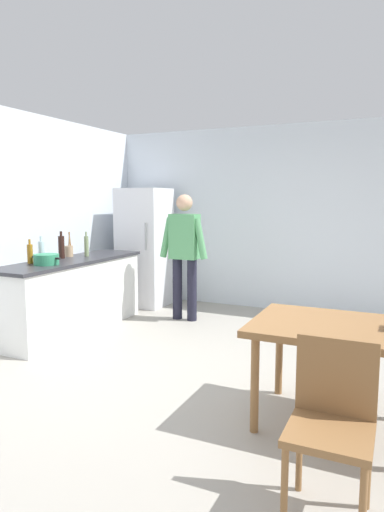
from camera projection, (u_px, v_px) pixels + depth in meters
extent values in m
plane|color=#9E998E|center=(190.00, 380.00, 4.12)|extent=(14.00, 14.00, 0.00)
cube|color=silver|center=(276.00, 219.00, 6.65)|extent=(6.40, 0.12, 2.70)
cube|color=white|center=(72.00, 297.00, 5.62)|extent=(0.60, 2.12, 0.86)
cube|color=#2D2D33|center=(71.00, 261.00, 5.56)|extent=(0.64, 2.20, 0.04)
cube|color=white|center=(145.00, 247.00, 6.96)|extent=(0.70, 0.64, 1.80)
cylinder|color=#B2B2B7|center=(145.00, 236.00, 6.53)|extent=(0.02, 0.02, 0.40)
cylinder|color=#1E1E2D|center=(177.00, 289.00, 6.17)|extent=(0.13, 0.13, 0.84)
cylinder|color=#1E1E2D|center=(192.00, 290.00, 6.08)|extent=(0.13, 0.13, 0.84)
cube|color=#519960|center=(184.00, 236.00, 6.04)|extent=(0.38, 0.22, 0.60)
sphere|color=tan|center=(184.00, 203.00, 5.98)|extent=(0.22, 0.22, 0.22)
cylinder|color=#519960|center=(167.00, 238.00, 6.11)|extent=(0.20, 0.09, 0.55)
cylinder|color=#519960|center=(200.00, 239.00, 5.90)|extent=(0.20, 0.09, 0.55)
cube|color=olive|center=(352.00, 329.00, 3.17)|extent=(1.40, 0.90, 0.05)
cylinder|color=olive|center=(255.00, 384.00, 3.16)|extent=(0.06, 0.06, 0.70)
cylinder|color=olive|center=(279.00, 353.00, 3.79)|extent=(0.06, 0.06, 0.70)
cylinder|color=olive|center=(284.00, 490.00, 2.20)|extent=(0.04, 0.04, 0.45)
cylinder|color=olive|center=(363.00, 511.00, 2.05)|extent=(0.04, 0.04, 0.45)
cylinder|color=olive|center=(299.00, 453.00, 2.53)|extent=(0.04, 0.04, 0.45)
cylinder|color=olive|center=(368.00, 468.00, 2.38)|extent=(0.04, 0.04, 0.45)
cube|color=olive|center=(330.00, 433.00, 2.26)|extent=(0.42, 0.42, 0.04)
cube|color=olive|center=(336.00, 376.00, 2.40)|extent=(0.42, 0.04, 0.42)
cylinder|color=#2D845B|center=(46.00, 259.00, 5.10)|extent=(0.28, 0.28, 0.12)
cube|color=black|center=(35.00, 257.00, 5.16)|extent=(0.06, 0.03, 0.02)
cube|color=black|center=(58.00, 259.00, 5.02)|extent=(0.06, 0.03, 0.02)
cylinder|color=tan|center=(69.00, 251.00, 5.82)|extent=(0.11, 0.11, 0.14)
cylinder|color=olive|center=(70.00, 240.00, 5.80)|extent=(0.02, 0.05, 0.22)
cylinder|color=olive|center=(69.00, 240.00, 5.78)|extent=(0.02, 0.04, 0.22)
cylinder|color=silver|center=(41.00, 251.00, 5.36)|extent=(0.07, 0.07, 0.24)
cylinder|color=silver|center=(41.00, 239.00, 5.34)|extent=(0.03, 0.03, 0.06)
cylinder|color=#996619|center=(30.00, 254.00, 5.19)|extent=(0.06, 0.06, 0.22)
cylinder|color=#996619|center=(29.00, 242.00, 5.17)|extent=(0.03, 0.03, 0.06)
cylinder|color=gray|center=(86.00, 246.00, 5.84)|extent=(0.06, 0.06, 0.26)
cylinder|color=gray|center=(86.00, 234.00, 5.82)|extent=(0.02, 0.02, 0.06)
cylinder|color=black|center=(61.00, 247.00, 5.63)|extent=(0.08, 0.08, 0.28)
cylinder|color=black|center=(61.00, 234.00, 5.61)|extent=(0.03, 0.03, 0.06)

